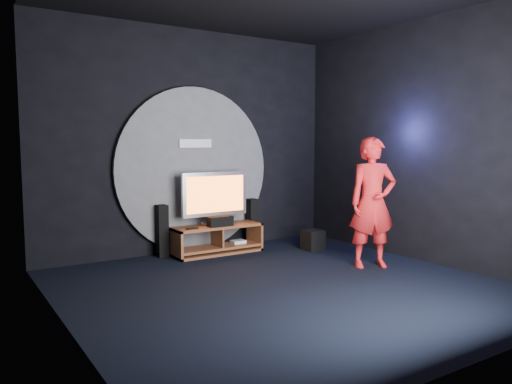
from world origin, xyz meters
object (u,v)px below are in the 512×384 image
media_console (218,241)px  subwoofer (313,240)px  tv (215,196)px  player (373,203)px  tower_speaker_right (252,222)px  tower_speaker_left (162,231)px

media_console → subwoofer: bearing=-23.4°
media_console → tv: size_ratio=1.29×
subwoofer → player: size_ratio=0.18×
tower_speaker_right → subwoofer: 1.07m
player → media_console: bearing=150.6°
tower_speaker_right → player: (0.64, -2.11, 0.51)m
subwoofer → tower_speaker_right: bearing=128.0°
tv → tower_speaker_left: 0.97m
tv → tower_speaker_right: size_ratio=1.40×
player → tower_speaker_right: bearing=130.8°
media_console → player: (1.42, -1.90, 0.71)m
media_console → player: size_ratio=0.79×
tv → subwoofer: tv is taller
tv → subwoofer: size_ratio=3.42×
subwoofer → media_console: bearing=156.6°
tower_speaker_right → subwoofer: tower_speaker_right is taller
tv → subwoofer: 1.74m
media_console → tower_speaker_left: size_ratio=1.81×
tv → player: player is taller
media_console → tower_speaker_right: (0.77, 0.21, 0.20)m
tower_speaker_left → tower_speaker_right: same height
media_console → subwoofer: (1.42, -0.61, -0.03)m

